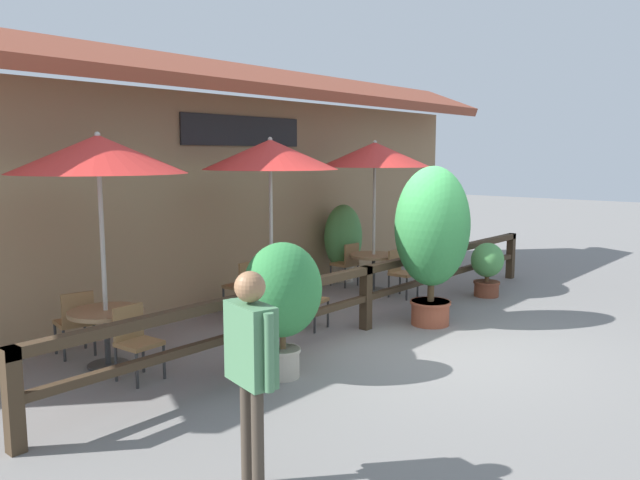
% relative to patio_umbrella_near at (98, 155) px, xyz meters
% --- Properties ---
extents(ground_plane, '(60.00, 60.00, 0.00)m').
position_rel_patio_umbrella_near_xyz_m(ground_plane, '(3.39, -2.48, -2.58)').
color(ground_plane, slate).
extents(building_facade, '(14.28, 1.49, 4.23)m').
position_rel_patio_umbrella_near_xyz_m(building_facade, '(3.39, 1.62, -0.42)').
color(building_facade, '#997A56').
rests_on(building_facade, ground).
extents(patio_railing, '(10.40, 0.14, 0.95)m').
position_rel_patio_umbrella_near_xyz_m(patio_railing, '(3.39, -1.43, -1.89)').
color(patio_railing, '#3D2D1E').
rests_on(patio_railing, ground).
extents(patio_umbrella_near, '(2.07, 2.07, 2.85)m').
position_rel_patio_umbrella_near_xyz_m(patio_umbrella_near, '(0.00, 0.00, 0.00)').
color(patio_umbrella_near, '#B7B2A8').
rests_on(patio_umbrella_near, ground).
extents(dining_table_near, '(0.90, 0.90, 0.71)m').
position_rel_patio_umbrella_near_xyz_m(dining_table_near, '(0.00, -0.00, -2.02)').
color(dining_table_near, olive).
rests_on(dining_table_near, ground).
extents(chair_near_streetside, '(0.45, 0.45, 0.86)m').
position_rel_patio_umbrella_near_xyz_m(chair_near_streetside, '(-0.02, -0.66, -2.10)').
color(chair_near_streetside, olive).
rests_on(chair_near_streetside, ground).
extents(chair_near_wallside, '(0.49, 0.49, 0.86)m').
position_rel_patio_umbrella_near_xyz_m(chair_near_wallside, '(-0.05, 0.66, -2.10)').
color(chair_near_wallside, olive).
rests_on(chair_near_wallside, ground).
extents(patio_umbrella_middle, '(2.07, 2.07, 2.85)m').
position_rel_patio_umbrella_near_xyz_m(patio_umbrella_middle, '(2.84, -0.01, 0.00)').
color(patio_umbrella_middle, '#B7B2A8').
rests_on(patio_umbrella_middle, ground).
extents(dining_table_middle, '(0.90, 0.90, 0.71)m').
position_rel_patio_umbrella_near_xyz_m(dining_table_middle, '(2.84, -0.01, -2.02)').
color(dining_table_middle, olive).
rests_on(dining_table_middle, ground).
extents(chair_middle_streetside, '(0.48, 0.48, 0.86)m').
position_rel_patio_umbrella_near_xyz_m(chair_middle_streetside, '(2.88, -0.71, -2.10)').
color(chair_middle_streetside, olive).
rests_on(chair_middle_streetside, ground).
extents(chair_middle_wallside, '(0.45, 0.45, 0.86)m').
position_rel_patio_umbrella_near_xyz_m(chair_middle_wallside, '(2.88, 0.70, -2.10)').
color(chair_middle_wallside, olive).
rests_on(chair_middle_wallside, ground).
extents(patio_umbrella_far, '(2.07, 2.07, 2.85)m').
position_rel_patio_umbrella_near_xyz_m(patio_umbrella_far, '(5.62, 0.03, 0.00)').
color(patio_umbrella_far, '#B7B2A8').
rests_on(patio_umbrella_far, ground).
extents(dining_table_far, '(0.90, 0.90, 0.71)m').
position_rel_patio_umbrella_near_xyz_m(dining_table_far, '(5.62, 0.03, -2.02)').
color(dining_table_far, olive).
rests_on(dining_table_far, ground).
extents(chair_far_streetside, '(0.43, 0.43, 0.86)m').
position_rel_patio_umbrella_near_xyz_m(chair_far_streetside, '(5.54, -0.63, -2.10)').
color(chair_far_streetside, olive).
rests_on(chair_far_streetside, ground).
extents(chair_far_wallside, '(0.44, 0.44, 0.86)m').
position_rel_patio_umbrella_near_xyz_m(chair_far_wallside, '(5.65, 0.69, -2.10)').
color(chair_far_wallside, olive).
rests_on(chair_far_wallside, ground).
extents(potted_plant_corner_fern, '(0.64, 0.58, 0.99)m').
position_rel_patio_umbrella_near_xyz_m(potted_plant_corner_fern, '(6.60, -1.82, -2.02)').
color(potted_plant_corner_fern, brown).
rests_on(potted_plant_corner_fern, ground).
extents(potted_plant_tall_tropical, '(1.22, 1.10, 2.42)m').
position_rel_patio_umbrella_near_xyz_m(potted_plant_tall_tropical, '(4.24, -2.03, -1.14)').
color(potted_plant_tall_tropical, '#9E4C33').
rests_on(potted_plant_tall_tropical, ground).
extents(potted_plant_small_flowering, '(0.97, 0.87, 1.59)m').
position_rel_patio_umbrella_near_xyz_m(potted_plant_small_flowering, '(1.12, -1.91, -1.59)').
color(potted_plant_small_flowering, '#B7AD99').
rests_on(potted_plant_small_flowering, ground).
extents(potted_plant_broad_leaf, '(0.83, 0.74, 1.58)m').
position_rel_patio_umbrella_near_xyz_m(potted_plant_broad_leaf, '(6.00, 1.07, -1.73)').
color(potted_plant_broad_leaf, '#B7AD99').
rests_on(potted_plant_broad_leaf, ground).
extents(pedestrian, '(0.32, 0.59, 1.73)m').
position_rel_patio_umbrella_near_xyz_m(pedestrian, '(-0.82, -3.45, -1.47)').
color(pedestrian, '#42382D').
rests_on(pedestrian, ground).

